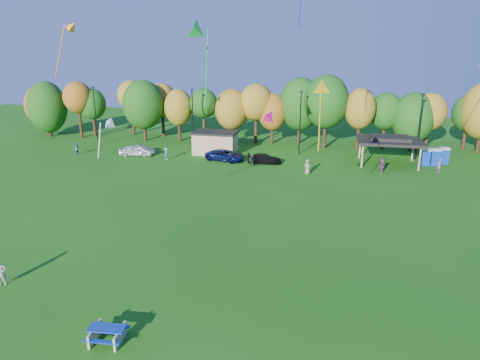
% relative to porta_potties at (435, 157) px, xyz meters
% --- Properties ---
extents(ground, '(160.00, 160.00, 0.00)m').
position_rel_porta_potties_xyz_m(ground, '(-20.04, -37.99, -1.10)').
color(ground, '#19600F').
rests_on(ground, ground).
extents(tree_line, '(93.57, 10.55, 11.15)m').
position_rel_porta_potties_xyz_m(tree_line, '(-21.07, 7.52, 4.82)').
color(tree_line, black).
rests_on(tree_line, ground).
extents(lamp_posts, '(64.50, 0.25, 9.09)m').
position_rel_porta_potties_xyz_m(lamp_posts, '(-18.04, 2.01, 3.80)').
color(lamp_posts, black).
rests_on(lamp_posts, ground).
extents(utility_building, '(6.30, 4.30, 3.25)m').
position_rel_porta_potties_xyz_m(utility_building, '(-30.04, 0.01, 0.54)').
color(utility_building, tan).
rests_on(utility_building, ground).
extents(pavilion, '(8.20, 6.20, 3.77)m').
position_rel_porta_potties_xyz_m(pavilion, '(-6.04, -0.99, 2.13)').
color(pavilion, tan).
rests_on(pavilion, ground).
extents(porta_potties, '(3.75, 2.44, 2.18)m').
position_rel_porta_potties_xyz_m(porta_potties, '(0.00, 0.00, 0.00)').
color(porta_potties, '#0C339F').
rests_on(porta_potties, ground).
extents(picnic_table, '(2.08, 1.77, 0.85)m').
position_rel_porta_potties_xyz_m(picnic_table, '(-24.90, -41.64, -0.60)').
color(picnic_table, tan).
rests_on(picnic_table, ground).
extents(kite_flyer, '(0.80, 0.74, 1.83)m').
position_rel_porta_potties_xyz_m(kite_flyer, '(-34.46, -37.94, -0.18)').
color(kite_flyer, beige).
rests_on(kite_flyer, ground).
extents(car_a, '(4.82, 2.92, 1.54)m').
position_rel_porta_potties_xyz_m(car_a, '(-41.05, -3.65, -0.33)').
color(car_a, silver).
rests_on(car_a, ground).
extents(car_b, '(4.36, 2.35, 1.36)m').
position_rel_porta_potties_xyz_m(car_b, '(-40.39, -3.02, -0.42)').
color(car_b, gray).
rests_on(car_b, ground).
extents(car_c, '(5.85, 3.72, 1.50)m').
position_rel_porta_potties_xyz_m(car_c, '(-27.68, -3.78, -0.35)').
color(car_c, '#0B1247').
rests_on(car_c, ground).
extents(car_d, '(4.78, 2.53, 1.32)m').
position_rel_porta_potties_xyz_m(car_d, '(-22.18, -4.12, -0.44)').
color(car_d, black).
rests_on(car_d, ground).
extents(far_person_0, '(1.07, 1.06, 1.86)m').
position_rel_porta_potties_xyz_m(far_person_0, '(-16.27, -7.91, -0.17)').
color(far_person_0, '#838059').
rests_on(far_person_0, ground).
extents(far_person_1, '(0.79, 0.74, 1.82)m').
position_rel_porta_potties_xyz_m(far_person_1, '(-0.26, -3.86, -0.19)').
color(far_person_1, '#9A4895').
rests_on(far_person_1, ground).
extents(far_person_2, '(0.84, 0.96, 1.68)m').
position_rel_porta_potties_xyz_m(far_person_2, '(-49.53, -4.67, -0.26)').
color(far_person_2, '#416990').
rests_on(far_person_2, ground).
extents(far_person_3, '(1.11, 1.75, 1.80)m').
position_rel_porta_potties_xyz_m(far_person_3, '(-7.18, -5.27, -0.20)').
color(far_person_3, '#963E7F').
rests_on(far_person_3, ground).
extents(far_person_4, '(0.98, 0.50, 1.60)m').
position_rel_porta_potties_xyz_m(far_person_4, '(-23.62, -5.61, -0.30)').
color(far_person_4, '#5D7A4B').
rests_on(far_person_4, ground).
extents(far_person_5, '(0.64, 1.09, 1.67)m').
position_rel_porta_potties_xyz_m(far_person_5, '(-35.75, -4.93, -0.26)').
color(far_person_5, '#57A3BF').
rests_on(far_person_5, ground).
extents(kite_0, '(3.13, 1.15, 5.31)m').
position_rel_porta_potties_xyz_m(kite_0, '(-38.07, -20.89, 15.64)').
color(kite_0, orange).
extents(kite_5, '(1.76, 4.44, 7.47)m').
position_rel_porta_potties_xyz_m(kite_5, '(-24.78, -24.69, 15.40)').
color(kite_5, green).
extents(kite_6, '(1.39, 3.31, 5.53)m').
position_rel_porta_potties_xyz_m(kite_6, '(-14.66, -28.20, 11.41)').
color(kite_6, '#FFAD1A').
extents(kite_8, '(1.18, 1.32, 1.10)m').
position_rel_porta_potties_xyz_m(kite_8, '(-17.68, -32.63, 9.88)').
color(kite_8, '#F40D76').
extents(kite_11, '(1.98, 1.66, 3.40)m').
position_rel_porta_potties_xyz_m(kite_11, '(-29.93, -30.21, 8.58)').
color(kite_11, white).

